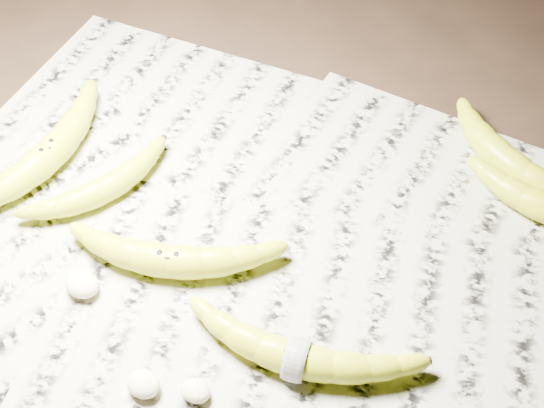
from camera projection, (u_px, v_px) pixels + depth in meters
The scene contains 11 objects.
ground at pixel (280, 257), 0.83m from camera, with size 3.00×3.00×0.00m, color black.
newspaper_patch at pixel (242, 262), 0.82m from camera, with size 0.90×0.70×0.01m, color #A3A08C.
banana_left_a at pixel (48, 153), 0.89m from camera, with size 0.22×0.06×0.04m, color #ADC418, non-canonical shape.
banana_left_b at pixel (103, 187), 0.86m from camera, with size 0.16×0.05×0.03m, color #ADC418, non-canonical shape.
banana_center at pixel (170, 259), 0.79m from camera, with size 0.20×0.06×0.04m, color #ADC418, non-canonical shape.
banana_taped at pixel (297, 357), 0.72m from camera, with size 0.21×0.06×0.04m, color #ADC418, non-canonical shape.
banana_upper_b at pixel (505, 157), 0.89m from camera, with size 0.18×0.06×0.04m, color #ADC418, non-canonical shape.
measuring_tape at pixel (297, 357), 0.72m from camera, with size 0.04×0.04×0.00m, color white.
flesh_chunk_a at pixel (81, 282), 0.78m from camera, with size 0.04×0.03×0.02m, color beige.
flesh_chunk_b at pixel (143, 382), 0.71m from camera, with size 0.03×0.03×0.02m, color beige.
flesh_chunk_c at pixel (195, 389), 0.71m from camera, with size 0.03×0.02×0.02m, color beige.
Camera 1 is at (0.25, -0.43, 0.67)m, focal length 50.00 mm.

